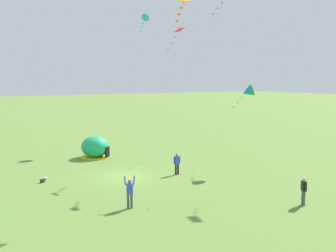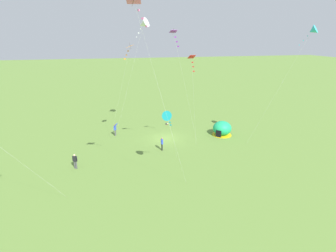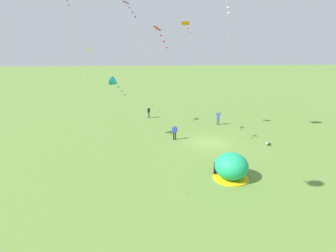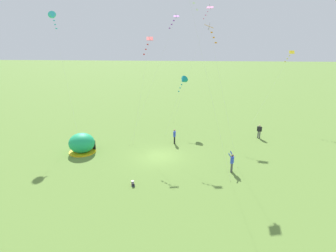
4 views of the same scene
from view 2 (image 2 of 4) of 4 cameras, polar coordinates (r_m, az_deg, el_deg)
name	(u,v)px [view 2 (image 2 of 4)]	position (r m, az deg, el deg)	size (l,w,h in m)	color
ground_plane	(166,138)	(37.29, -0.43, -2.73)	(300.00, 300.00, 0.00)	olive
popup_tent	(222,129)	(39.07, 11.69, -0.55)	(2.81, 2.81, 2.10)	#1EAD6B
toddler_crawling	(167,124)	(42.93, -0.24, 0.47)	(0.37, 0.55, 0.32)	black
person_arms_raised	(115,129)	(38.78, -11.43, -0.68)	(0.62, 0.72, 1.89)	#4C4C51
person_center_field	(162,143)	(33.21, -1.33, -3.74)	(0.27, 0.59, 1.72)	black
person_strolling	(75,161)	(30.45, -19.59, -7.10)	(0.54, 0.38, 1.72)	#4C4C51
kite_purple	(176,40)	(26.42, 1.65, 18.20)	(5.29, 6.24, 14.49)	silver
kite_orange	(129,50)	(31.90, -8.49, 16.06)	(3.49, 4.71, 13.06)	silver
kite_white	(143,24)	(35.85, -5.43, 21.24)	(5.07, 3.88, 16.06)	silver
kite_pink	(137,10)	(18.67, -6.79, 23.84)	(5.42, 3.90, 16.32)	silver
kite_teal	(168,116)	(25.29, -0.05, 2.13)	(2.80, 4.84, 7.06)	silver
kite_red	(192,62)	(29.82, 5.28, 13.74)	(2.25, 3.04, 11.96)	silver
kite_cyan	(313,31)	(33.12, 28.94, 17.71)	(4.38, 5.16, 14.93)	silver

